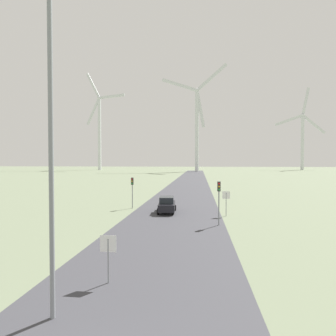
{
  "coord_description": "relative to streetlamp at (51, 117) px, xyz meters",
  "views": [
    {
      "loc": [
        2.61,
        -4.94,
        5.83
      ],
      "look_at": [
        0.0,
        16.97,
        5.29
      ],
      "focal_mm": 28.0,
      "sensor_mm": 36.0,
      "label": 1
    }
  ],
  "objects": [
    {
      "name": "road_surface",
      "position": [
        2.79,
        43.91,
        -7.44
      ],
      "size": [
        10.0,
        240.0,
        0.01
      ],
      "color": "#38383D",
      "rests_on": "ground"
    },
    {
      "name": "streetlamp",
      "position": [
        0.0,
        0.0,
        0.0
      ],
      "size": [
        3.62,
        0.32,
        12.15
      ],
      "color": "gray",
      "rests_on": "ground"
    },
    {
      "name": "stop_sign_near",
      "position": [
        1.09,
        2.96,
        -5.84
      ],
      "size": [
        0.81,
        0.07,
        2.31
      ],
      "color": "gray",
      "rests_on": "ground"
    },
    {
      "name": "stop_sign_far",
      "position": [
        8.28,
        19.38,
        -5.59
      ],
      "size": [
        0.81,
        0.07,
        2.66
      ],
      "color": "gray",
      "rests_on": "ground"
    },
    {
      "name": "traffic_light_post_near_left",
      "position": [
        -2.87,
        22.74,
        -4.62
      ],
      "size": [
        0.28,
        0.34,
        3.85
      ],
      "color": "gray",
      "rests_on": "ground"
    },
    {
      "name": "traffic_light_post_near_right",
      "position": [
        7.2,
        15.17,
        -4.5
      ],
      "size": [
        0.28,
        0.34,
        4.02
      ],
      "color": "gray",
      "rests_on": "ground"
    },
    {
      "name": "car_approaching",
      "position": [
        1.74,
        20.64,
        -6.53
      ],
      "size": [
        2.09,
        4.22,
        1.83
      ],
      "color": "black",
      "rests_on": "ground"
    },
    {
      "name": "wind_turbine_far_left",
      "position": [
        -64.9,
        169.87,
        23.84
      ],
      "size": [
        31.17,
        9.88,
        69.69
      ],
      "color": "silver",
      "rests_on": "ground"
    },
    {
      "name": "wind_turbine_left",
      "position": [
        4.02,
        146.32,
        22.24
      ],
      "size": [
        38.33,
        2.76,
        62.57
      ],
      "color": "silver",
      "rests_on": "ground"
    },
    {
      "name": "wind_turbine_center",
      "position": [
        78.56,
        187.93,
        17.22
      ],
      "size": [
        34.38,
        2.6,
        58.4
      ],
      "color": "silver",
      "rests_on": "ground"
    }
  ]
}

